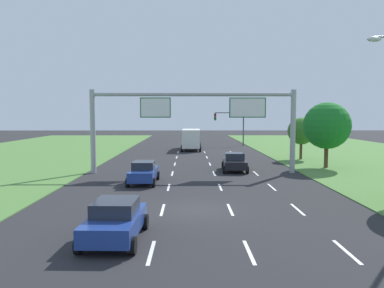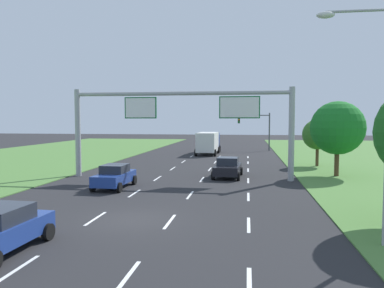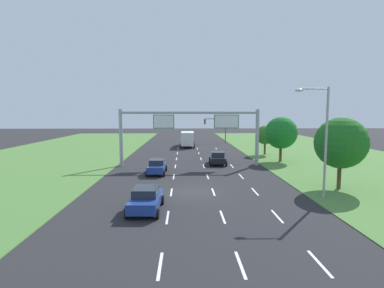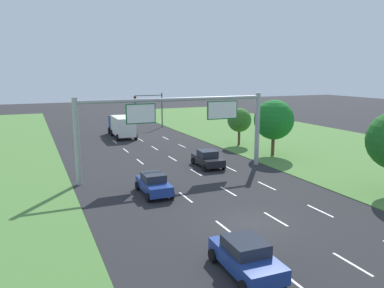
# 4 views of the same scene
# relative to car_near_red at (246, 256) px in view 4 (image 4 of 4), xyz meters

# --- Properties ---
(ground_plane) EXTENTS (200.00, 200.00, 0.00)m
(ground_plane) POSITION_rel_car_near_red_xyz_m (3.28, 4.65, -0.79)
(ground_plane) COLOR #262628
(grass_verge_right) EXTENTS (24.00, 120.00, 0.06)m
(grass_verge_right) POSITION_rel_car_near_red_xyz_m (24.28, 14.65, -0.76)
(grass_verge_right) COLOR #4C7A38
(grass_verge_right) RESTS_ON ground_plane
(lane_dashes_inner_left) EXTENTS (0.14, 50.40, 0.01)m
(lane_dashes_inner_left) POSITION_rel_car_near_red_xyz_m (1.53, 10.65, -0.79)
(lane_dashes_inner_left) COLOR white
(lane_dashes_inner_left) RESTS_ON ground_plane
(lane_dashes_inner_right) EXTENTS (0.14, 50.40, 0.01)m
(lane_dashes_inner_right) POSITION_rel_car_near_red_xyz_m (5.03, 10.65, -0.79)
(lane_dashes_inner_right) COLOR white
(lane_dashes_inner_right) RESTS_ON ground_plane
(lane_dashes_slip) EXTENTS (0.14, 50.40, 0.01)m
(lane_dashes_slip) POSITION_rel_car_near_red_xyz_m (8.53, 10.65, -0.79)
(lane_dashes_slip) COLOR white
(lane_dashes_slip) RESTS_ON ground_plane
(car_near_red) EXTENTS (2.26, 4.13, 1.57)m
(car_near_red) POSITION_rel_car_near_red_xyz_m (0.00, 0.00, 0.00)
(car_near_red) COLOR navy
(car_near_red) RESTS_ON ground_plane
(car_lead_silver) EXTENTS (2.05, 4.11, 1.56)m
(car_lead_silver) POSITION_rel_car_near_red_xyz_m (-0.35, 12.30, -0.01)
(car_lead_silver) COLOR navy
(car_lead_silver) RESTS_ON ground_plane
(car_mid_lane) EXTENTS (2.34, 4.17, 1.58)m
(car_mid_lane) POSITION_rel_car_near_red_xyz_m (6.92, 18.09, -0.02)
(car_mid_lane) COLOR black
(car_mid_lane) RESTS_ON ground_plane
(box_truck) EXTENTS (2.82, 7.84, 2.90)m
(box_truck) POSITION_rel_car_near_red_xyz_m (3.30, 38.16, 0.81)
(box_truck) COLOR navy
(box_truck) RESTS_ON ground_plane
(sign_gantry) EXTENTS (17.24, 0.44, 7.00)m
(sign_gantry) POSITION_rel_car_near_red_xyz_m (3.50, 16.99, 4.08)
(sign_gantry) COLOR #9EA0A5
(sign_gantry) RESTS_ON ground_plane
(traffic_light_mast) EXTENTS (4.76, 0.49, 5.60)m
(traffic_light_mast) POSITION_rel_car_near_red_xyz_m (9.72, 44.96, 3.07)
(traffic_light_mast) COLOR #47494F
(traffic_light_mast) RESTS_ON ground_plane
(roadside_tree_mid) EXTENTS (4.27, 4.27, 6.05)m
(roadside_tree_mid) POSITION_rel_car_near_red_xyz_m (15.55, 19.69, 3.11)
(roadside_tree_mid) COLOR #513823
(roadside_tree_mid) RESTS_ON ground_plane
(roadside_tree_far) EXTENTS (2.95, 2.95, 4.62)m
(roadside_tree_far) POSITION_rel_car_near_red_xyz_m (15.21, 26.24, 2.34)
(roadside_tree_far) COLOR #513823
(roadside_tree_far) RESTS_ON ground_plane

